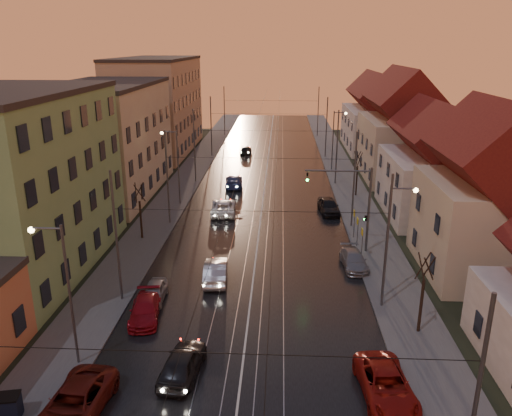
% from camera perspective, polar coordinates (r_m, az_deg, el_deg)
% --- Properties ---
extents(ground, '(160.00, 160.00, 0.00)m').
position_cam_1_polar(ground, '(26.16, -1.96, -20.54)').
color(ground, black).
rests_on(ground, ground).
extents(road, '(16.00, 120.00, 0.04)m').
position_cam_1_polar(road, '(62.51, 1.07, 3.11)').
color(road, black).
rests_on(road, ground).
extents(sidewalk_left, '(4.00, 120.00, 0.15)m').
position_cam_1_polar(sidewalk_left, '(63.58, -7.99, 3.24)').
color(sidewalk_left, '#4C4C4C').
rests_on(sidewalk_left, ground).
extents(sidewalk_right, '(4.00, 120.00, 0.15)m').
position_cam_1_polar(sidewalk_right, '(63.00, 10.21, 2.99)').
color(sidewalk_right, '#4C4C4C').
rests_on(sidewalk_right, ground).
extents(tram_rail_0, '(0.06, 120.00, 0.03)m').
position_cam_1_polar(tram_rail_0, '(62.60, -0.95, 3.16)').
color(tram_rail_0, gray).
rests_on(tram_rail_0, road).
extents(tram_rail_1, '(0.06, 120.00, 0.03)m').
position_cam_1_polar(tram_rail_1, '(62.53, 0.36, 3.15)').
color(tram_rail_1, gray).
rests_on(tram_rail_1, road).
extents(tram_rail_2, '(0.06, 120.00, 0.03)m').
position_cam_1_polar(tram_rail_2, '(62.48, 1.77, 3.13)').
color(tram_rail_2, gray).
rests_on(tram_rail_2, road).
extents(tram_rail_3, '(0.06, 120.00, 0.03)m').
position_cam_1_polar(tram_rail_3, '(62.47, 3.09, 3.11)').
color(tram_rail_3, gray).
rests_on(tram_rail_3, road).
extents(apartment_left_1, '(10.00, 18.00, 13.00)m').
position_cam_1_polar(apartment_left_1, '(40.60, -25.73, 2.34)').
color(apartment_left_1, '#679861').
rests_on(apartment_left_1, ground).
extents(apartment_left_2, '(10.00, 20.00, 12.00)m').
position_cam_1_polar(apartment_left_2, '(58.57, -16.62, 7.31)').
color(apartment_left_2, tan).
rests_on(apartment_left_2, ground).
extents(apartment_left_3, '(10.00, 24.00, 14.00)m').
position_cam_1_polar(apartment_left_3, '(81.20, -11.17, 11.32)').
color(apartment_left_3, tan).
rests_on(apartment_left_3, ground).
extents(house_right_1, '(8.67, 10.20, 10.80)m').
position_cam_1_polar(house_right_1, '(39.94, 25.02, 0.62)').
color(house_right_1, beige).
rests_on(house_right_1, ground).
extents(house_right_2, '(9.18, 12.24, 9.20)m').
position_cam_1_polar(house_right_2, '(51.96, 19.78, 4.13)').
color(house_right_2, beige).
rests_on(house_right_2, ground).
extents(house_right_3, '(9.18, 14.28, 11.50)m').
position_cam_1_polar(house_right_3, '(65.94, 16.28, 8.33)').
color(house_right_3, beige).
rests_on(house_right_3, ground).
extents(house_right_4, '(9.18, 16.32, 10.00)m').
position_cam_1_polar(house_right_4, '(83.47, 13.50, 9.99)').
color(house_right_4, beige).
rests_on(house_right_4, ground).
extents(catenary_pole_r_0, '(0.16, 0.16, 9.00)m').
position_cam_1_polar(catenary_pole_r_0, '(19.79, 23.71, -20.48)').
color(catenary_pole_r_0, '#595B60').
rests_on(catenary_pole_r_0, ground).
extents(catenary_pole_l_1, '(0.16, 0.16, 9.00)m').
position_cam_1_polar(catenary_pole_l_1, '(33.30, -15.66, -3.35)').
color(catenary_pole_l_1, '#595B60').
rests_on(catenary_pole_l_1, ground).
extents(catenary_pole_r_1, '(0.16, 0.16, 9.00)m').
position_cam_1_polar(catenary_pole_r_1, '(32.33, 14.73, -3.93)').
color(catenary_pole_r_1, '#595B60').
rests_on(catenary_pole_r_1, ground).
extents(catenary_pole_l_2, '(0.16, 0.16, 9.00)m').
position_cam_1_polar(catenary_pole_l_2, '(47.04, -10.09, 3.36)').
color(catenary_pole_l_2, '#595B60').
rests_on(catenary_pole_l_2, ground).
extents(catenary_pole_r_2, '(0.16, 0.16, 9.00)m').
position_cam_1_polar(catenary_pole_r_2, '(46.36, 11.15, 3.08)').
color(catenary_pole_r_2, '#595B60').
rests_on(catenary_pole_r_2, ground).
extents(catenary_pole_l_3, '(0.16, 0.16, 9.00)m').
position_cam_1_polar(catenary_pole_l_3, '(61.37, -7.05, 6.98)').
color(catenary_pole_l_3, '#595B60').
rests_on(catenary_pole_l_3, ground).
extents(catenary_pole_r_3, '(0.16, 0.16, 9.00)m').
position_cam_1_polar(catenary_pole_r_3, '(60.85, 9.24, 6.79)').
color(catenary_pole_r_3, '#595B60').
rests_on(catenary_pole_r_3, ground).
extents(catenary_pole_l_4, '(0.16, 0.16, 9.00)m').
position_cam_1_polar(catenary_pole_l_4, '(75.96, -5.15, 9.22)').
color(catenary_pole_l_4, '#595B60').
rests_on(catenary_pole_l_4, ground).
extents(catenary_pole_r_4, '(0.16, 0.16, 9.00)m').
position_cam_1_polar(catenary_pole_r_4, '(75.54, 8.05, 9.06)').
color(catenary_pole_r_4, '#595B60').
rests_on(catenary_pole_r_4, ground).
extents(catenary_pole_l_5, '(0.16, 0.16, 9.00)m').
position_cam_1_polar(catenary_pole_l_5, '(93.64, -3.64, 10.97)').
color(catenary_pole_l_5, '#595B60').
rests_on(catenary_pole_l_5, ground).
extents(catenary_pole_r_5, '(0.16, 0.16, 9.00)m').
position_cam_1_polar(catenary_pole_r_5, '(93.30, 7.11, 10.84)').
color(catenary_pole_r_5, '#595B60').
rests_on(catenary_pole_r_5, ground).
extents(street_lamp_0, '(1.75, 0.32, 8.00)m').
position_cam_1_polar(street_lamp_0, '(27.38, -21.25, -7.91)').
color(street_lamp_0, '#595B60').
rests_on(street_lamp_0, ground).
extents(street_lamp_1, '(1.75, 0.32, 8.00)m').
position_cam_1_polar(street_lamp_1, '(33.21, 15.30, -2.67)').
color(street_lamp_1, '#595B60').
rests_on(street_lamp_1, ground).
extents(street_lamp_2, '(1.75, 0.32, 8.00)m').
position_cam_1_polar(street_lamp_2, '(52.75, -9.24, 5.45)').
color(street_lamp_2, '#595B60').
rests_on(street_lamp_2, ground).
extents(street_lamp_3, '(1.75, 0.32, 8.00)m').
position_cam_1_polar(street_lamp_3, '(67.68, 9.07, 8.28)').
color(street_lamp_3, '#595B60').
rests_on(street_lamp_3, ground).
extents(traffic_light_mast, '(5.30, 0.32, 7.20)m').
position_cam_1_polar(traffic_light_mast, '(40.54, 11.45, 1.00)').
color(traffic_light_mast, '#595B60').
rests_on(traffic_light_mast, ground).
extents(bare_tree_0, '(1.09, 1.09, 5.11)m').
position_cam_1_polar(bare_tree_0, '(44.30, -13.08, -0.50)').
color(bare_tree_0, black).
rests_on(bare_tree_0, ground).
extents(bare_tree_1, '(1.09, 1.09, 5.11)m').
position_cam_1_polar(bare_tree_1, '(30.90, 18.47, -9.49)').
color(bare_tree_1, black).
rests_on(bare_tree_1, ground).
extents(bare_tree_2, '(1.09, 1.09, 5.11)m').
position_cam_1_polar(bare_tree_2, '(56.70, 11.47, 3.73)').
color(bare_tree_2, black).
rests_on(bare_tree_2, ground).
extents(driving_car_0, '(2.21, 4.52, 1.48)m').
position_cam_1_polar(driving_car_0, '(27.20, -8.42, -17.09)').
color(driving_car_0, black).
rests_on(driving_car_0, ground).
extents(driving_car_1, '(1.93, 4.67, 1.50)m').
position_cam_1_polar(driving_car_1, '(36.48, -4.63, -7.17)').
color(driving_car_1, '#AEADB3').
rests_on(driving_car_1, ground).
extents(driving_car_2, '(2.74, 5.29, 1.43)m').
position_cam_1_polar(driving_car_2, '(50.35, -3.77, 0.11)').
color(driving_car_2, white).
rests_on(driving_car_2, ground).
extents(driving_car_3, '(2.40, 5.08, 1.43)m').
position_cam_1_polar(driving_car_3, '(59.89, -2.55, 3.10)').
color(driving_car_3, navy).
rests_on(driving_car_3, ground).
extents(driving_car_4, '(1.72, 3.91, 1.31)m').
position_cam_1_polar(driving_car_4, '(77.97, -1.19, 6.65)').
color(driving_car_4, black).
rests_on(driving_car_4, ground).
extents(parked_left_1, '(2.84, 5.44, 1.46)m').
position_cam_1_polar(parked_left_1, '(25.88, -19.99, -20.25)').
color(parked_left_1, '#55130E').
rests_on(parked_left_1, ground).
extents(parked_left_2, '(2.32, 4.50, 1.25)m').
position_cam_1_polar(parked_left_2, '(32.46, -12.56, -11.26)').
color(parked_left_2, maroon).
rests_on(parked_left_2, ground).
extents(parked_left_3, '(1.55, 3.63, 1.22)m').
position_cam_1_polar(parked_left_3, '(34.41, -11.57, -9.42)').
color(parked_left_3, gray).
rests_on(parked_left_3, ground).
extents(parked_right_0, '(2.74, 5.23, 1.40)m').
position_cam_1_polar(parked_right_0, '(26.35, 14.62, -18.97)').
color(parked_right_0, maroon).
rests_on(parked_right_0, ground).
extents(parked_right_1, '(2.02, 4.36, 1.23)m').
position_cam_1_polar(parked_right_1, '(39.15, 11.11, -5.84)').
color(parked_right_1, gray).
rests_on(parked_right_1, ground).
extents(parked_right_2, '(2.27, 4.60, 1.51)m').
position_cam_1_polar(parked_right_2, '(50.98, 8.30, 0.23)').
color(parked_right_2, black).
rests_on(parked_right_2, ground).
extents(dumpster, '(1.34, 1.03, 1.10)m').
position_cam_1_polar(dumpster, '(26.85, -26.64, -19.74)').
color(dumpster, black).
rests_on(dumpster, sidewalk_left).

